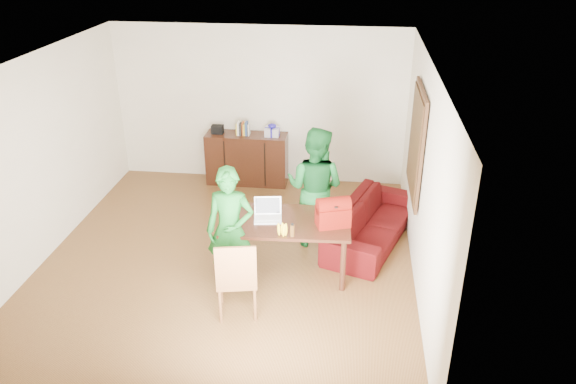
# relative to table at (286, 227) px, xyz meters

# --- Properties ---
(room) EXTENTS (5.20, 5.70, 2.90)m
(room) POSITION_rel_table_xyz_m (-0.81, 0.32, 0.64)
(room) COLOR #472711
(room) RESTS_ON ground
(table) EXTENTS (1.67, 0.99, 0.76)m
(table) POSITION_rel_table_xyz_m (0.00, 0.00, 0.00)
(table) COLOR black
(table) RESTS_ON ground
(chair) EXTENTS (0.54, 0.52, 1.02)m
(chair) POSITION_rel_table_xyz_m (-0.46, -0.94, -0.37)
(chair) COLOR brown
(chair) RESTS_ON ground
(person_near) EXTENTS (0.60, 0.40, 1.62)m
(person_near) POSITION_rel_table_xyz_m (-0.63, -0.42, 0.14)
(person_near) COLOR #15611E
(person_near) RESTS_ON ground
(person_far) EXTENTS (1.01, 0.89, 1.75)m
(person_far) POSITION_rel_table_xyz_m (0.31, 0.79, 0.21)
(person_far) COLOR #135721
(person_far) RESTS_ON ground
(laptop) EXTENTS (0.38, 0.29, 0.25)m
(laptop) POSITION_rel_table_xyz_m (-0.23, -0.02, 0.14)
(laptop) COLOR white
(laptop) RESTS_ON table
(bananas) EXTENTS (0.19, 0.14, 0.06)m
(bananas) POSITION_rel_table_xyz_m (0.00, -0.38, 0.13)
(bananas) COLOR yellow
(bananas) RESTS_ON table
(bottle) EXTENTS (0.07, 0.07, 0.17)m
(bottle) POSITION_rel_table_xyz_m (0.12, -0.38, 0.18)
(bottle) COLOR #513212
(bottle) RESTS_ON table
(red_bag) EXTENTS (0.46, 0.36, 0.30)m
(red_bag) POSITION_rel_table_xyz_m (0.60, -0.06, 0.25)
(red_bag) COLOR #6F0E07
(red_bag) RESTS_ON table
(sofa) EXTENTS (1.43, 2.19, 0.60)m
(sofa) POSITION_rel_table_xyz_m (1.13, 0.94, -0.37)
(sofa) COLOR #39070F
(sofa) RESTS_ON ground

